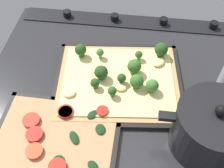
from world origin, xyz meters
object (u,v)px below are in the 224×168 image
veggie_pizza_back (58,136)px  broccoli_pizza (122,78)px  cooking_pot (212,129)px  baking_tray_front (119,83)px  baking_tray_back (58,138)px

veggie_pizza_back → broccoli_pizza: bearing=-124.9°
veggie_pizza_back → cooking_pot: bearing=-175.0°
baking_tray_front → veggie_pizza_back: veggie_pizza_back is taller
baking_tray_front → cooking_pot: bearing=145.1°
baking_tray_back → cooking_pot: size_ratio=1.28×
baking_tray_front → baking_tray_back: size_ratio=1.25×
cooking_pot → baking_tray_back: bearing=5.2°
baking_tray_front → broccoli_pizza: (-0.49, -0.66, 1.58)cm
veggie_pizza_back → cooking_pot: 36.06cm
broccoli_pizza → baking_tray_back: (13.58, 19.59, -1.56)cm
baking_tray_front → veggie_pizza_back: (13.04, 18.77, 0.78)cm
broccoli_pizza → baking_tray_back: broccoli_pizza is taller
cooking_pot → veggie_pizza_back: bearing=5.0°
baking_tray_front → veggie_pizza_back: 22.87cm
baking_tray_front → cooking_pot: size_ratio=1.61×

